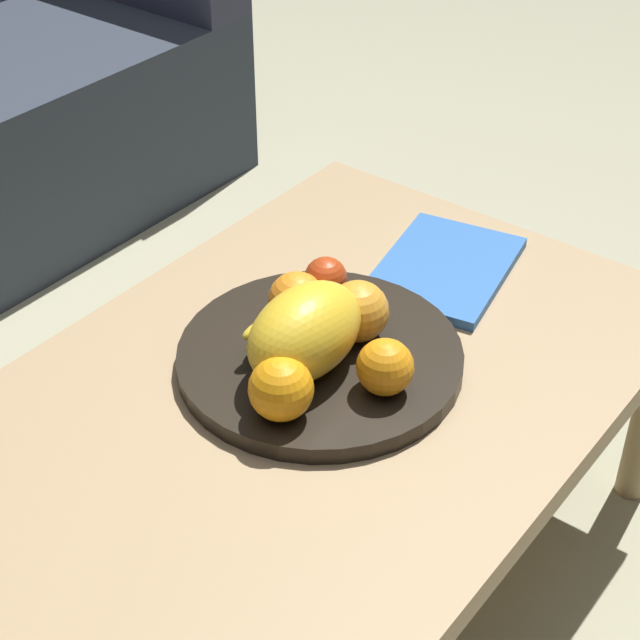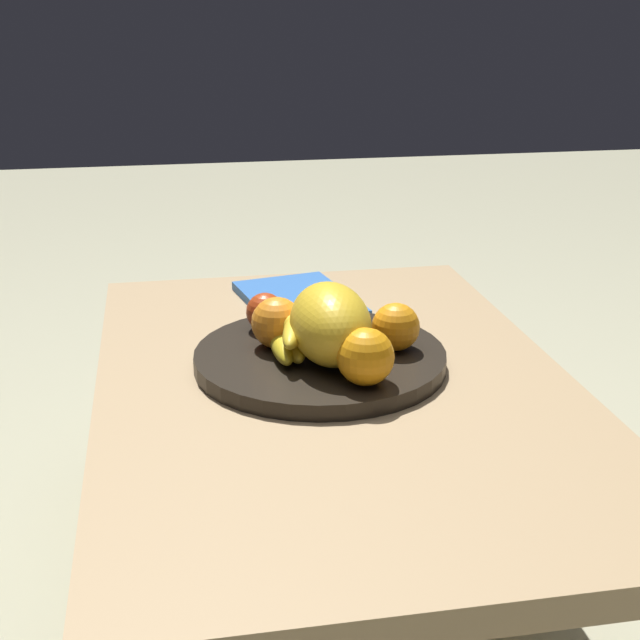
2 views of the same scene
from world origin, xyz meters
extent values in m
plane|color=#A8A585|center=(0.00, 0.00, 0.00)|extent=(8.00, 8.00, 0.00)
cube|color=tan|center=(0.00, 0.00, 0.37)|extent=(1.06, 0.70, 0.04)
cylinder|color=tan|center=(0.49, 0.31, 0.18)|extent=(0.05, 0.05, 0.35)
cylinder|color=black|center=(0.05, 0.01, 0.41)|extent=(0.38, 0.38, 0.03)
ellipsoid|color=yellow|center=(0.01, 0.01, 0.48)|extent=(0.18, 0.12, 0.12)
sphere|color=orange|center=(0.11, -0.01, 0.46)|extent=(0.08, 0.08, 0.08)
sphere|color=orange|center=(-0.08, -0.03, 0.46)|extent=(0.08, 0.08, 0.08)
sphere|color=orange|center=(0.04, -0.10, 0.46)|extent=(0.07, 0.07, 0.07)
sphere|color=orange|center=(0.08, 0.08, 0.46)|extent=(0.08, 0.08, 0.08)
sphere|color=#B33B15|center=(0.16, 0.08, 0.45)|extent=(0.06, 0.06, 0.06)
ellipsoid|color=yellow|center=(0.05, 0.06, 0.44)|extent=(0.15, 0.04, 0.03)
ellipsoid|color=gold|center=(0.05, 0.07, 0.44)|extent=(0.15, 0.04, 0.03)
ellipsoid|color=yellow|center=(0.04, 0.05, 0.46)|extent=(0.15, 0.08, 0.03)
ellipsoid|color=yellow|center=(0.05, 0.05, 0.46)|extent=(0.15, 0.08, 0.03)
cube|color=#3167B6|center=(0.35, 0.00, 0.40)|extent=(0.28, 0.23, 0.02)
camera|label=1|loc=(-0.81, -0.64, 1.27)|focal=58.08mm
camera|label=2|loc=(-1.18, 0.24, 0.93)|focal=50.16mm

